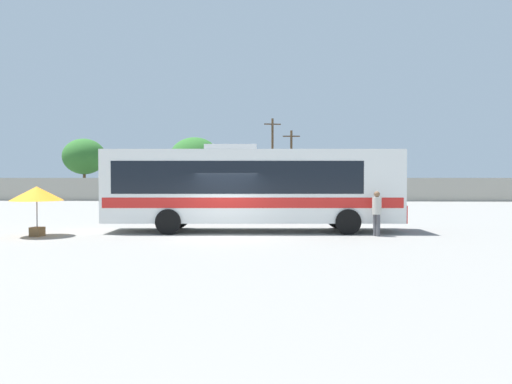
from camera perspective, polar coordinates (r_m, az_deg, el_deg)
name	(u,v)px	position (r m, az deg, el deg)	size (l,w,h in m)	color
ground_plane	(242,216)	(28.98, -1.62, -2.89)	(300.00, 300.00, 0.00)	gray
perimeter_wall	(255,189)	(48.44, -0.06, 0.30)	(80.00, 0.30, 2.32)	#9E998C
coach_bus_white_red	(250,185)	(20.83, -0.75, 0.79)	(12.63, 3.07, 3.72)	white
attendant_by_bus_door	(377,211)	(19.68, 14.04, -2.16)	(0.50, 0.50, 1.78)	#4C4C51
vendor_umbrella_secondary_orange	(37,195)	(20.90, -24.43, -0.29)	(2.02, 2.02, 1.97)	gray
parked_car_leftmost_white	(158,194)	(47.10, -11.50, -0.25)	(4.34, 2.20, 1.43)	silver
parked_car_second_white	(218,194)	(45.60, -4.49, -0.24)	(4.39, 2.18, 1.52)	silver
utility_pole_near	(291,164)	(50.56, 4.18, 3.35)	(1.80, 0.24, 7.25)	#4C3823
utility_pole_far	(272,157)	(51.62, 1.95, 4.09)	(1.79, 0.47, 8.63)	#4C3823
roadside_tree_left	(84,157)	(57.66, -19.59, 3.95)	(4.70, 4.70, 6.72)	brown
roadside_tree_midleft	(195,159)	(51.90, -7.23, 3.88)	(5.40, 5.40, 6.63)	brown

